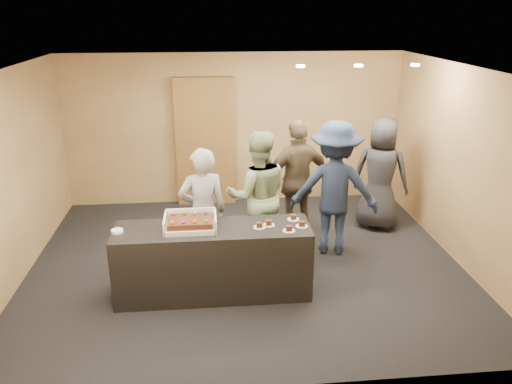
# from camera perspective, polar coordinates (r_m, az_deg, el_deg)

# --- Properties ---
(room) EXTENTS (6.04, 6.00, 2.70)m
(room) POSITION_cam_1_polar(r_m,az_deg,el_deg) (6.64, -1.25, 2.23)
(room) COLOR black
(room) RESTS_ON ground
(serving_counter) EXTENTS (2.40, 0.71, 0.90)m
(serving_counter) POSITION_cam_1_polar(r_m,az_deg,el_deg) (6.29, -4.91, -7.85)
(serving_counter) COLOR black
(serving_counter) RESTS_ON floor
(storage_cabinet) EXTENTS (1.04, 0.15, 2.30)m
(storage_cabinet) POSITION_cam_1_polar(r_m,az_deg,el_deg) (8.99, -5.81, 5.67)
(storage_cabinet) COLOR brown
(storage_cabinet) RESTS_ON floor
(cake_box) EXTENTS (0.63, 0.43, 0.18)m
(cake_box) POSITION_cam_1_polar(r_m,az_deg,el_deg) (6.10, -7.49, -3.74)
(cake_box) COLOR white
(cake_box) RESTS_ON serving_counter
(sheet_cake) EXTENTS (0.53, 0.37, 0.11)m
(sheet_cake) POSITION_cam_1_polar(r_m,az_deg,el_deg) (6.06, -7.52, -3.37)
(sheet_cake) COLOR #3F200E
(sheet_cake) RESTS_ON cake_box
(plate_stack) EXTENTS (0.14, 0.14, 0.04)m
(plate_stack) POSITION_cam_1_polar(r_m,az_deg,el_deg) (6.17, -15.59, -4.32)
(plate_stack) COLOR white
(plate_stack) RESTS_ON serving_counter
(slice_a) EXTENTS (0.15, 0.15, 0.07)m
(slice_a) POSITION_cam_1_polar(r_m,az_deg,el_deg) (6.07, 0.39, -3.89)
(slice_a) COLOR white
(slice_a) RESTS_ON serving_counter
(slice_b) EXTENTS (0.15, 0.15, 0.07)m
(slice_b) POSITION_cam_1_polar(r_m,az_deg,el_deg) (6.13, 1.46, -3.63)
(slice_b) COLOR white
(slice_b) RESTS_ON serving_counter
(slice_c) EXTENTS (0.15, 0.15, 0.07)m
(slice_c) POSITION_cam_1_polar(r_m,az_deg,el_deg) (5.99, 3.78, -4.28)
(slice_c) COLOR white
(slice_c) RESTS_ON serving_counter
(slice_d) EXTENTS (0.15, 0.15, 0.07)m
(slice_d) POSITION_cam_1_polar(r_m,az_deg,el_deg) (6.31, 4.30, -2.97)
(slice_d) COLOR white
(slice_d) RESTS_ON serving_counter
(slice_e) EXTENTS (0.15, 0.15, 0.07)m
(slice_e) POSITION_cam_1_polar(r_m,az_deg,el_deg) (6.12, 5.25, -3.75)
(slice_e) COLOR white
(slice_e) RESTS_ON serving_counter
(person_server_grey) EXTENTS (0.70, 0.53, 1.76)m
(person_server_grey) POSITION_cam_1_polar(r_m,az_deg,el_deg) (6.61, -6.08, -2.32)
(person_server_grey) COLOR gray
(person_server_grey) RESTS_ON floor
(person_sage_man) EXTENTS (0.93, 0.74, 1.86)m
(person_sage_man) POSITION_cam_1_polar(r_m,az_deg,el_deg) (7.01, 0.21, -0.42)
(person_sage_man) COLOR gray
(person_sage_man) RESTS_ON floor
(person_navy_man) EXTENTS (1.40, 0.99, 1.96)m
(person_navy_man) POSITION_cam_1_polar(r_m,az_deg,el_deg) (7.22, 8.95, 0.39)
(person_navy_man) COLOR #1C2841
(person_navy_man) RESTS_ON floor
(person_brown_extra) EXTENTS (1.18, 0.72, 1.88)m
(person_brown_extra) POSITION_cam_1_polar(r_m,az_deg,el_deg) (7.60, 4.81, 1.30)
(person_brown_extra) COLOR brown
(person_brown_extra) RESTS_ON floor
(person_dark_suit) EXTENTS (1.06, 0.95, 1.83)m
(person_dark_suit) POSITION_cam_1_polar(r_m,az_deg,el_deg) (8.23, 14.05, 2.03)
(person_dark_suit) COLOR #292A2F
(person_dark_suit) RESTS_ON floor
(ceiling_spotlights) EXTENTS (1.72, 0.12, 0.03)m
(ceiling_spotlights) POSITION_cam_1_polar(r_m,az_deg,el_deg) (7.14, 11.63, 13.97)
(ceiling_spotlights) COLOR #FFEAC6
(ceiling_spotlights) RESTS_ON ceiling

